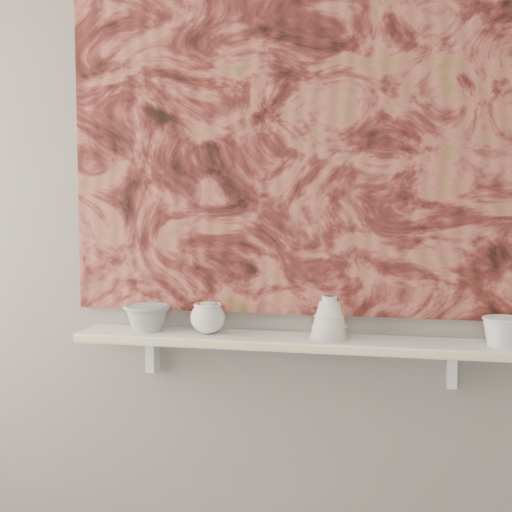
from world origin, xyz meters
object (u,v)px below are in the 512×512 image
(painting, at_px, (297,143))
(bowl_white, at_px, (503,331))
(bowl_grey, at_px, (147,318))
(cup_cream, at_px, (208,318))
(shelf, at_px, (293,342))
(bell_vessel, at_px, (329,317))

(painting, xyz_separation_m, bowl_white, (0.63, -0.08, -0.57))
(painting, bearing_deg, bowl_grey, -170.55)
(cup_cream, bearing_deg, shelf, 0.00)
(bowl_grey, bearing_deg, painting, 9.45)
(painting, relative_size, cup_cream, 13.43)
(painting, distance_m, bowl_grey, 0.75)
(painting, bearing_deg, cup_cream, -163.80)
(cup_cream, distance_m, bowl_white, 0.91)
(painting, xyz_separation_m, cup_cream, (-0.28, -0.08, -0.56))
(bowl_white, bearing_deg, cup_cream, 180.00)
(bowl_white, bearing_deg, shelf, 180.00)
(cup_cream, bearing_deg, bowl_grey, 180.00)
(shelf, xyz_separation_m, bowl_grey, (-0.48, 0.00, 0.06))
(shelf, distance_m, bowl_white, 0.63)
(bell_vessel, bearing_deg, bowl_white, 0.00)
(shelf, bearing_deg, painting, 90.00)
(shelf, xyz_separation_m, bell_vessel, (0.11, 0.00, 0.08))
(shelf, height_order, bowl_grey, bowl_grey)
(bowl_grey, bearing_deg, bell_vessel, 0.00)
(painting, bearing_deg, bowl_white, -7.30)
(bowl_grey, height_order, bowl_white, bowl_grey)
(shelf, relative_size, bell_vessel, 10.44)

